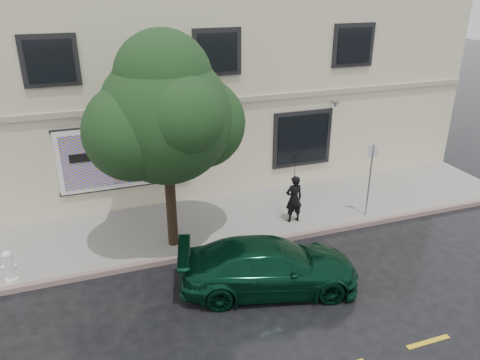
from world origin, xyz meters
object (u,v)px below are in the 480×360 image
object	(u,v)px
car	(269,266)
pedestrian	(294,199)
fire_hydrant	(9,266)
street_tree	(166,118)

from	to	relation	value
car	pedestrian	size ratio (longest dim) A/B	2.89
pedestrian	fire_hydrant	world-z (taller)	pedestrian
car	pedestrian	world-z (taller)	pedestrian
pedestrian	fire_hydrant	size ratio (longest dim) A/B	1.76
street_tree	car	bearing A→B (deg)	-55.21
car	pedestrian	distance (m)	3.50
pedestrian	car	bearing A→B (deg)	53.68
pedestrian	street_tree	distance (m)	4.97
car	fire_hydrant	distance (m)	6.66
fire_hydrant	street_tree	bearing A→B (deg)	5.72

